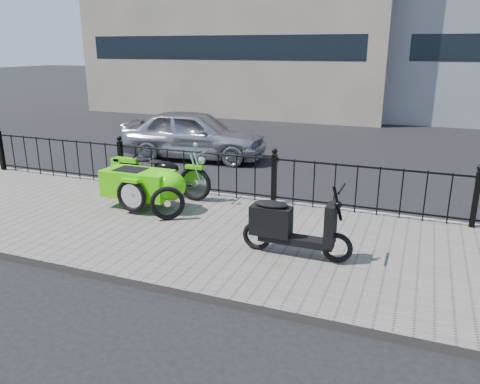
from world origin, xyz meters
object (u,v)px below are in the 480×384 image
at_px(spare_tire, 167,203).
at_px(sedan_car, 194,134).
at_px(motorcycle_sidecar, 150,182).
at_px(scooter, 288,227).

height_order(spare_tire, sedan_car, sedan_car).
distance_m(motorcycle_sidecar, scooter, 3.23).
relative_size(scooter, spare_tire, 2.68).
bearing_deg(motorcycle_sidecar, spare_tire, -39.00).
bearing_deg(scooter, sedan_car, 128.09).
distance_m(scooter, spare_tire, 2.43).
xyz_separation_m(scooter, spare_tire, (-2.35, 0.60, -0.12)).
bearing_deg(spare_tire, scooter, -14.37).
bearing_deg(spare_tire, motorcycle_sidecar, 141.00).
height_order(motorcycle_sidecar, scooter, scooter).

